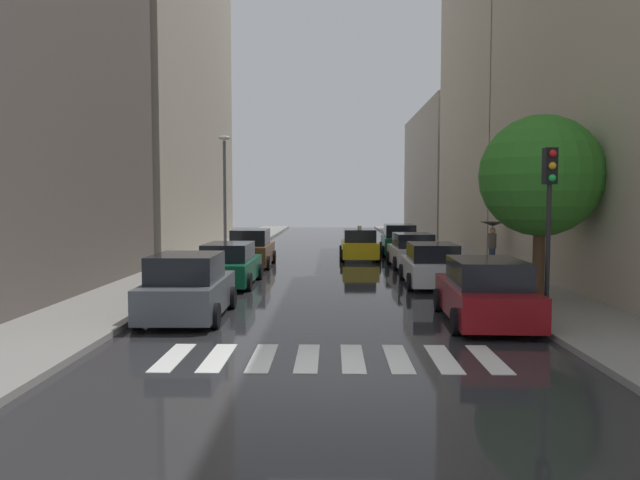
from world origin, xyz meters
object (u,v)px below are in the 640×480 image
(lamp_post_left, at_px, (225,187))
(parked_car_left_nearest, at_px, (188,288))
(parked_car_left_third, at_px, (251,249))
(traffic_light_right_corner, at_px, (549,195))
(parked_car_left_second, at_px, (229,265))
(parked_car_right_fourth, at_px, (399,241))
(parked_car_right_third, at_px, (412,251))
(street_tree_right, at_px, (541,176))
(taxi_midroad, at_px, (359,245))
(parked_car_right_nearest, at_px, (485,293))
(parked_car_right_second, at_px, (432,266))
(pedestrian_foreground, at_px, (492,233))

(lamp_post_left, bearing_deg, parked_car_left_nearest, -83.58)
(parked_car_left_third, bearing_deg, traffic_light_right_corner, -145.55)
(parked_car_left_second, xyz_separation_m, parked_car_right_fourth, (7.71, 12.74, 0.08))
(parked_car_right_third, xyz_separation_m, parked_car_right_fourth, (0.11, 6.59, 0.07))
(street_tree_right, xyz_separation_m, traffic_light_right_corner, (-0.99, -3.57, -0.60))
(parked_car_right_fourth, relative_size, taxi_midroad, 1.09)
(street_tree_right, relative_size, traffic_light_right_corner, 1.31)
(parked_car_right_fourth, height_order, taxi_midroad, taxi_midroad)
(parked_car_right_third, bearing_deg, parked_car_left_nearest, 147.19)
(parked_car_right_nearest, relative_size, parked_car_right_fourth, 0.98)
(parked_car_right_third, bearing_deg, parked_car_right_second, 177.67)
(parked_car_right_fourth, bearing_deg, parked_car_left_third, 131.58)
(parked_car_left_third, xyz_separation_m, parked_car_right_nearest, (7.79, -13.08, -0.05))
(parked_car_left_nearest, bearing_deg, lamp_post_left, 5.38)
(parked_car_left_second, distance_m, lamp_post_left, 9.82)
(parked_car_left_nearest, height_order, parked_car_right_fourth, parked_car_right_fourth)
(lamp_post_left, bearing_deg, parked_car_left_third, -58.47)
(traffic_light_right_corner, bearing_deg, parked_car_right_third, 97.00)
(parked_car_right_nearest, xyz_separation_m, lamp_post_left, (-9.53, 15.92, 3.07))
(traffic_light_right_corner, bearing_deg, taxi_midroad, 103.06)
(parked_car_left_third, relative_size, traffic_light_right_corner, 1.06)
(parked_car_right_nearest, xyz_separation_m, taxi_midroad, (-2.48, 16.72, -0.01))
(parked_car_right_nearest, bearing_deg, parked_car_left_third, 33.16)
(parked_car_right_nearest, distance_m, lamp_post_left, 18.81)
(parked_car_left_second, height_order, parked_car_left_third, parked_car_left_third)
(parked_car_left_nearest, xyz_separation_m, pedestrian_foreground, (11.06, 11.29, 0.88))
(parked_car_right_second, relative_size, pedestrian_foreground, 2.14)
(street_tree_right, height_order, lamp_post_left, lamp_post_left)
(traffic_light_right_corner, bearing_deg, street_tree_right, 74.50)
(parked_car_right_nearest, relative_size, parked_car_right_third, 1.11)
(lamp_post_left, bearing_deg, taxi_midroad, 6.49)
(parked_car_left_nearest, distance_m, parked_car_left_third, 12.63)
(parked_car_left_nearest, relative_size, parked_car_left_second, 0.91)
(pedestrian_foreground, relative_size, lamp_post_left, 0.32)
(parked_car_left_nearest, bearing_deg, taxi_midroad, -19.10)
(parked_car_right_nearest, bearing_deg, parked_car_right_second, 4.58)
(traffic_light_right_corner, height_order, lamp_post_left, lamp_post_left)
(parked_car_right_third, xyz_separation_m, taxi_midroad, (-2.33, 3.80, 0.01))
(pedestrian_foreground, bearing_deg, traffic_light_right_corner, 56.46)
(parked_car_right_third, bearing_deg, traffic_light_right_corner, -174.35)
(parked_car_left_third, relative_size, parked_car_right_fourth, 0.95)
(parked_car_right_third, xyz_separation_m, traffic_light_right_corner, (1.62, -13.23, 2.53))
(parked_car_left_second, xyz_separation_m, traffic_light_right_corner, (9.22, -7.08, 2.54))
(parked_car_left_third, height_order, traffic_light_right_corner, traffic_light_right_corner)
(parked_car_left_second, xyz_separation_m, parked_car_right_second, (7.50, 0.01, -0.00))
(traffic_light_right_corner, xyz_separation_m, lamp_post_left, (-11.00, 16.22, 0.56))
(parked_car_right_fourth, bearing_deg, lamp_post_left, 112.60)
(parked_car_left_second, distance_m, parked_car_right_second, 7.50)
(parked_car_left_nearest, bearing_deg, parked_car_right_second, -50.94)
(pedestrian_foreground, bearing_deg, parked_car_right_fourth, -91.94)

